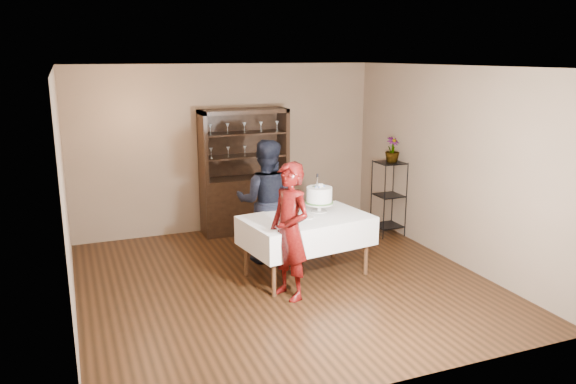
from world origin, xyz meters
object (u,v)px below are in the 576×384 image
potted_plant (392,150)px  man (266,201)px  china_hutch (244,191)px  plant_etagere (389,195)px  cake_table (306,231)px  cake (319,196)px  woman (290,231)px

potted_plant → man: bearing=-170.3°
china_hutch → plant_etagere: bearing=-26.8°
cake_table → cake: (0.26, 0.16, 0.40)m
plant_etagere → cake: bearing=-150.5°
cake_table → potted_plant: (1.94, 1.10, 0.77)m
cake_table → potted_plant: bearing=29.5°
cake_table → cake: bearing=32.3°
china_hutch → woman: 2.72m
cake → cake_table: bearing=-147.7°
man → potted_plant: man is taller
plant_etagere → cake: (-1.66, -0.94, 0.36)m
cake → man: bearing=135.1°
china_hutch → potted_plant: 2.46m
plant_etagere → potted_plant: size_ratio=3.03×
china_hutch → woman: size_ratio=1.21×
potted_plant → woman: bearing=-145.5°
china_hutch → man: bearing=-95.5°
china_hutch → cake: size_ratio=3.81×
cake_table → man: size_ratio=1.00×
cake_table → woman: woman is taller
china_hutch → woman: china_hutch is taller
plant_etagere → potted_plant: 0.73m
woman → man: bearing=153.8°
plant_etagere → potted_plant: (0.03, -0.00, 0.73)m
woman → potted_plant: bearing=105.1°
man → cake_table: bearing=137.0°
woman → potted_plant: woman is taller
plant_etagere → woman: woman is taller
china_hutch → woman: bearing=-96.1°
cake_table → china_hutch: bearing=94.3°
woman → man: size_ratio=0.96×
china_hutch → plant_etagere: size_ratio=1.67×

